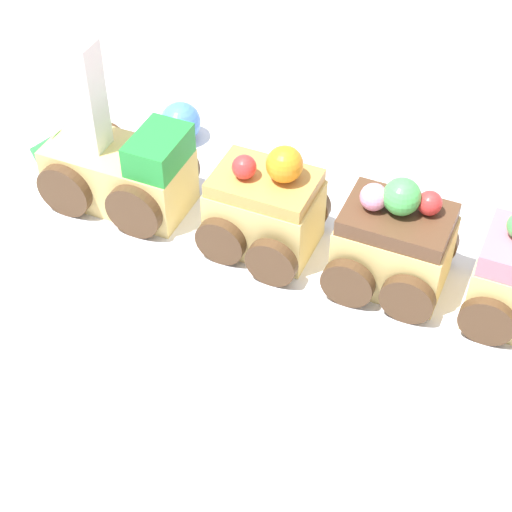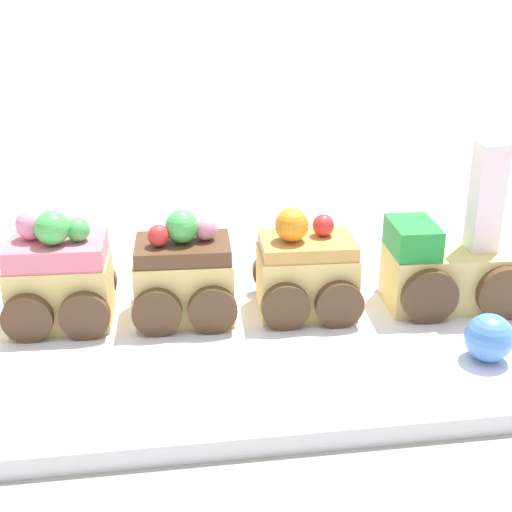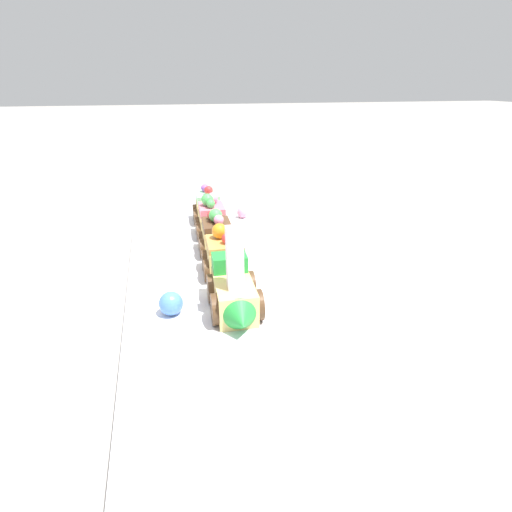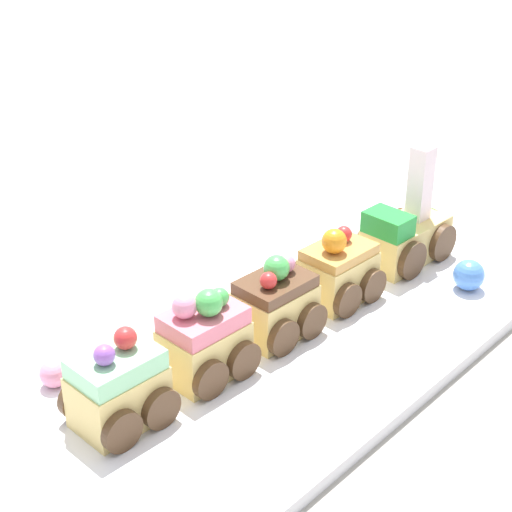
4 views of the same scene
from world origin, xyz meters
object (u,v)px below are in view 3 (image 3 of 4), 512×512
at_px(cake_car_chocolate, 217,237).
at_px(gumball_pink, 242,212).
at_px(cake_car_caramel, 223,257).
at_px(gumball_blue, 171,303).
at_px(cake_train_locomotive, 234,293).
at_px(cake_car_strawberry, 212,220).
at_px(cake_car_mint, 208,208).

relative_size(cake_car_chocolate, gumball_pink, 3.31).
distance_m(cake_car_caramel, gumball_blue, 0.12).
height_order(cake_car_caramel, gumball_blue, cake_car_caramel).
xyz_separation_m(cake_train_locomotive, cake_car_strawberry, (-0.27, 0.01, 0.00)).
relative_size(cake_train_locomotive, cake_car_caramel, 1.59).
bearing_deg(gumball_pink, cake_car_caramel, -18.13).
relative_size(cake_car_caramel, cake_car_strawberry, 0.94).
distance_m(cake_train_locomotive, cake_car_chocolate, 0.19).
distance_m(cake_car_chocolate, gumball_blue, 0.19).
height_order(cake_car_caramel, cake_car_strawberry, cake_car_strawberry).
distance_m(cake_car_chocolate, cake_car_mint, 0.16).
bearing_deg(cake_car_strawberry, cake_car_chocolate, 0.09).
bearing_deg(cake_car_mint, gumball_pink, 97.87).
height_order(cake_train_locomotive, gumball_pink, cake_train_locomotive).
bearing_deg(cake_car_chocolate, cake_car_caramel, 0.02).
bearing_deg(cake_car_mint, cake_car_chocolate, -0.03).
distance_m(cake_car_caramel, cake_car_mint, 0.24).
height_order(cake_car_chocolate, cake_car_strawberry, cake_car_strawberry).
height_order(cake_car_strawberry, gumball_pink, cake_car_strawberry).
distance_m(cake_train_locomotive, cake_car_mint, 0.35).
relative_size(cake_train_locomotive, gumball_pink, 5.22).
bearing_deg(gumball_blue, cake_car_strawberry, 161.21).
relative_size(cake_car_caramel, cake_car_mint, 0.99).
bearing_deg(cake_car_chocolate, cake_car_strawberry, -179.91).
height_order(cake_car_caramel, gumball_pink, cake_car_caramel).
bearing_deg(cake_train_locomotive, gumball_pink, 169.03).
bearing_deg(cake_car_strawberry, gumball_blue, -16.19).
xyz_separation_m(cake_car_mint, gumball_pink, (-0.01, 0.07, -0.02)).
bearing_deg(cake_train_locomotive, cake_car_caramel, -179.96).
xyz_separation_m(cake_car_strawberry, gumball_blue, (0.25, -0.09, -0.02)).
bearing_deg(gumball_blue, gumball_pink, 154.86).
distance_m(cake_car_chocolate, cake_car_strawberry, 0.08).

